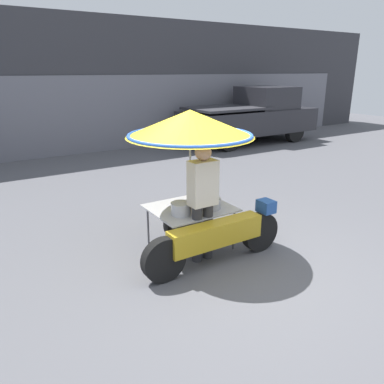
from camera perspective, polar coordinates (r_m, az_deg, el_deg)
ground_plane at (r=5.19m, az=7.08°, el=-11.54°), size 36.00×36.00×0.00m
shopfront_building at (r=13.20m, az=-20.24°, el=14.99°), size 28.00×2.06×4.19m
vendor_motorcycle_cart at (r=5.20m, az=0.24°, el=7.12°), size 2.19×1.79×2.04m
vendor_person at (r=5.04m, az=1.66°, el=-0.76°), size 0.38×0.22×1.65m
pickup_truck at (r=14.02m, az=9.08°, el=11.34°), size 5.13×1.92×1.98m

